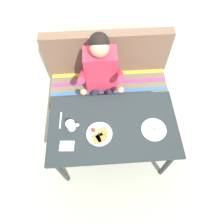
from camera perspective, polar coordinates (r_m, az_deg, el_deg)
The scene contains 9 objects.
ground_plane at distance 2.56m, azimuth 0.23°, elevation -11.03°, with size 8.00×8.00×0.00m, color #A2A793.
table at distance 1.96m, azimuth 0.30°, elevation -4.85°, with size 1.20×0.70×0.73m.
couch at distance 2.63m, azimuth -0.91°, elevation 7.32°, with size 1.44×0.56×1.00m.
person at distance 2.20m, azimuth -3.00°, elevation 10.07°, with size 0.45×0.61×1.21m.
plate_breakfast at distance 1.84m, azimuth -3.53°, elevation -6.30°, with size 0.23×0.23×0.05m.
plate_eggs at distance 1.90m, azimuth 11.62°, elevation -4.83°, with size 0.23×0.23×0.04m.
coffee_mug at distance 1.87m, azimuth -11.40°, elevation -3.67°, with size 0.12×0.08×0.09m.
napkin at distance 1.85m, azimuth -12.54°, elevation -9.27°, with size 0.13×0.09×0.01m, color white.
fork at distance 1.97m, azimuth -14.21°, elevation -2.25°, with size 0.01×0.17×0.01m, color silver.
Camera 1 is at (-0.07, -0.83, 2.42)m, focal length 32.63 mm.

